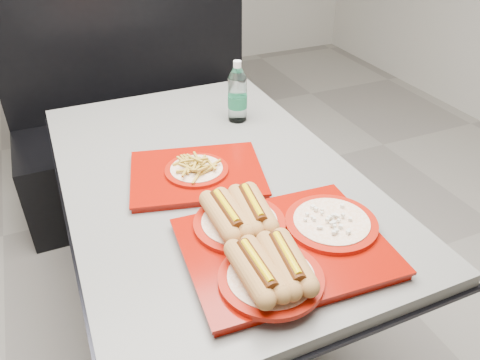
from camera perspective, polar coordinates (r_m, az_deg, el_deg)
name	(u,v)px	position (r m, az deg, el deg)	size (l,w,h in m)	color
ground	(215,324)	(2.03, -3.02, -17.16)	(6.00, 6.00, 0.00)	gray
diner_table	(210,212)	(1.62, -3.63, -3.94)	(0.92, 1.42, 0.75)	black
booth_bench	(141,127)	(2.62, -11.94, 6.39)	(1.30, 0.57, 1.35)	black
tray_near	(276,241)	(1.19, 4.46, -7.45)	(0.54, 0.46, 0.11)	#850C03
tray_far	(197,171)	(1.48, -5.29, 1.05)	(0.48, 0.41, 0.08)	#850C03
water_bottle	(237,95)	(1.81, -0.32, 10.29)	(0.07, 0.07, 0.24)	silver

